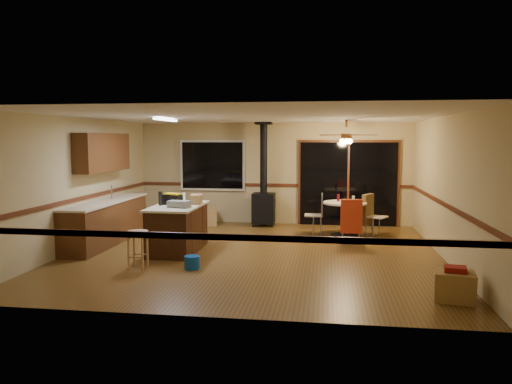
% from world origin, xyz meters
% --- Properties ---
extents(floor, '(7.00, 7.00, 0.00)m').
position_xyz_m(floor, '(0.00, 0.00, 0.00)').
color(floor, brown).
rests_on(floor, ground).
extents(ceiling, '(7.00, 7.00, 0.00)m').
position_xyz_m(ceiling, '(0.00, 0.00, 2.60)').
color(ceiling, silver).
rests_on(ceiling, ground).
extents(wall_back, '(7.00, 0.00, 7.00)m').
position_xyz_m(wall_back, '(0.00, 3.50, 1.30)').
color(wall_back, tan).
rests_on(wall_back, ground).
extents(wall_front, '(7.00, 0.00, 7.00)m').
position_xyz_m(wall_front, '(0.00, -3.50, 1.30)').
color(wall_front, tan).
rests_on(wall_front, ground).
extents(wall_left, '(0.00, 7.00, 7.00)m').
position_xyz_m(wall_left, '(-3.50, 0.00, 1.30)').
color(wall_left, tan).
rests_on(wall_left, ground).
extents(wall_right, '(0.00, 7.00, 7.00)m').
position_xyz_m(wall_right, '(3.50, 0.00, 1.30)').
color(wall_right, tan).
rests_on(wall_right, ground).
extents(chair_rail, '(7.00, 7.00, 0.08)m').
position_xyz_m(chair_rail, '(0.00, 0.00, 1.00)').
color(chair_rail, '#502414').
rests_on(chair_rail, ground).
extents(window, '(1.72, 0.10, 1.32)m').
position_xyz_m(window, '(-1.60, 3.45, 1.50)').
color(window, black).
rests_on(window, ground).
extents(sliding_door, '(2.52, 0.10, 2.10)m').
position_xyz_m(sliding_door, '(1.90, 3.45, 1.05)').
color(sliding_door, black).
rests_on(sliding_door, ground).
extents(lower_cabinets, '(0.60, 3.00, 0.86)m').
position_xyz_m(lower_cabinets, '(-3.20, 0.50, 0.43)').
color(lower_cabinets, '#512C14').
rests_on(lower_cabinets, ground).
extents(countertop, '(0.64, 3.04, 0.04)m').
position_xyz_m(countertop, '(-3.20, 0.50, 0.88)').
color(countertop, beige).
rests_on(countertop, lower_cabinets).
extents(upper_cabinets, '(0.35, 2.00, 0.80)m').
position_xyz_m(upper_cabinets, '(-3.33, 0.70, 1.90)').
color(upper_cabinets, '#512C14').
rests_on(upper_cabinets, ground).
extents(kitchen_island, '(0.88, 1.68, 0.90)m').
position_xyz_m(kitchen_island, '(-1.50, 0.00, 0.45)').
color(kitchen_island, '#321A0C').
rests_on(kitchen_island, ground).
extents(wood_stove, '(0.55, 0.50, 2.52)m').
position_xyz_m(wood_stove, '(-0.20, 3.05, 0.73)').
color(wood_stove, black).
rests_on(wood_stove, ground).
extents(ceiling_fan, '(0.24, 0.24, 0.55)m').
position_xyz_m(ceiling_fan, '(1.78, 1.95, 2.21)').
color(ceiling_fan, brown).
rests_on(ceiling_fan, ceiling).
extents(fluorescent_strip, '(0.10, 1.20, 0.04)m').
position_xyz_m(fluorescent_strip, '(-1.80, 0.30, 2.56)').
color(fluorescent_strip, white).
rests_on(fluorescent_strip, ceiling).
extents(toolbox_grey, '(0.45, 0.32, 0.13)m').
position_xyz_m(toolbox_grey, '(-1.37, -0.30, 0.96)').
color(toolbox_grey, slate).
rests_on(toolbox_grey, kitchen_island).
extents(toolbox_black, '(0.41, 0.32, 0.20)m').
position_xyz_m(toolbox_black, '(-1.61, 0.05, 1.00)').
color(toolbox_black, black).
rests_on(toolbox_black, kitchen_island).
extents(toolbox_yellow_lid, '(0.38, 0.30, 0.03)m').
position_xyz_m(toolbox_yellow_lid, '(-1.61, 0.05, 1.11)').
color(toolbox_yellow_lid, gold).
rests_on(toolbox_yellow_lid, toolbox_black).
extents(box_on_island, '(0.24, 0.31, 0.19)m').
position_xyz_m(box_on_island, '(-1.18, 0.22, 1.00)').
color(box_on_island, '#9B7945').
rests_on(box_on_island, kitchen_island).
extents(bottle_dark, '(0.08, 0.08, 0.27)m').
position_xyz_m(bottle_dark, '(-1.82, -0.05, 1.04)').
color(bottle_dark, black).
rests_on(bottle_dark, kitchen_island).
extents(bottle_pink, '(0.07, 0.07, 0.20)m').
position_xyz_m(bottle_pink, '(-1.18, 0.29, 1.00)').
color(bottle_pink, '#D84C8C').
rests_on(bottle_pink, kitchen_island).
extents(bottle_white, '(0.08, 0.08, 0.17)m').
position_xyz_m(bottle_white, '(-1.57, 0.68, 0.99)').
color(bottle_white, white).
rests_on(bottle_white, kitchen_island).
extents(bar_stool, '(0.40, 0.40, 0.64)m').
position_xyz_m(bar_stool, '(-1.77, -1.40, 0.32)').
color(bar_stool, tan).
rests_on(bar_stool, floor).
extents(blue_bucket, '(0.28, 0.28, 0.22)m').
position_xyz_m(blue_bucket, '(-0.86, -1.29, 0.11)').
color(blue_bucket, '#0C4AA9').
rests_on(blue_bucket, floor).
extents(dining_table, '(0.97, 0.97, 0.78)m').
position_xyz_m(dining_table, '(1.78, 1.95, 0.53)').
color(dining_table, black).
rests_on(dining_table, ground).
extents(glass_red, '(0.07, 0.07, 0.17)m').
position_xyz_m(glass_red, '(1.63, 2.05, 0.86)').
color(glass_red, '#590C14').
rests_on(glass_red, dining_table).
extents(glass_cream, '(0.08, 0.08, 0.15)m').
position_xyz_m(glass_cream, '(1.96, 1.90, 0.85)').
color(glass_cream, beige).
rests_on(glass_cream, dining_table).
extents(chair_left, '(0.41, 0.41, 0.51)m').
position_xyz_m(chair_left, '(1.18, 2.05, 0.59)').
color(chair_left, tan).
rests_on(chair_left, ground).
extents(chair_near, '(0.44, 0.46, 0.70)m').
position_xyz_m(chair_near, '(1.88, 1.07, 0.60)').
color(chair_near, tan).
rests_on(chair_near, ground).
extents(chair_right, '(0.60, 0.59, 0.70)m').
position_xyz_m(chair_right, '(2.31, 2.08, 0.60)').
color(chair_right, tan).
rests_on(chair_right, ground).
extents(box_under_window, '(0.65, 0.57, 0.44)m').
position_xyz_m(box_under_window, '(-1.68, 2.95, 0.22)').
color(box_under_window, '#9B7945').
rests_on(box_under_window, floor).
extents(box_corner_a, '(0.58, 0.52, 0.39)m').
position_xyz_m(box_corner_a, '(3.10, -2.40, 0.20)').
color(box_corner_a, '#9B7945').
rests_on(box_corner_a, floor).
extents(box_corner_b, '(0.54, 0.50, 0.35)m').
position_xyz_m(box_corner_b, '(3.10, -2.31, 0.18)').
color(box_corner_b, '#9B7945').
rests_on(box_corner_b, floor).
extents(box_small_red, '(0.32, 0.28, 0.07)m').
position_xyz_m(box_small_red, '(3.10, -2.40, 0.43)').
color(box_small_red, maroon).
rests_on(box_small_red, box_corner_a).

